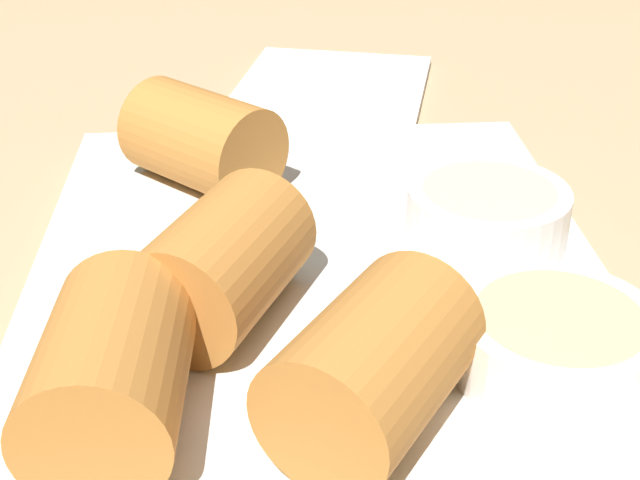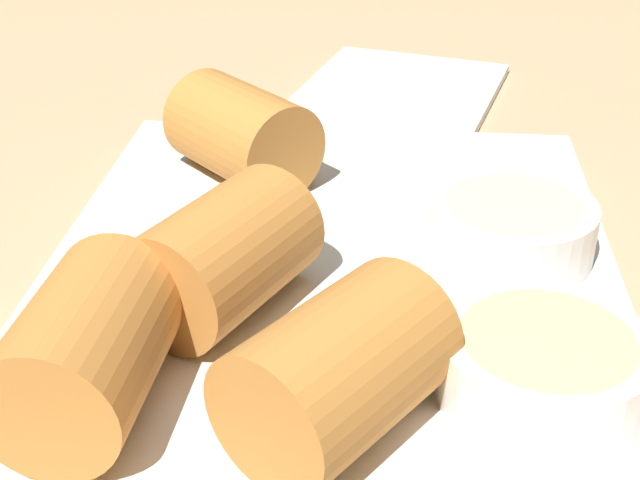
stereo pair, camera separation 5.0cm
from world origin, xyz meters
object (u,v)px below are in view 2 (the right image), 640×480
dipping_bowl_near (503,230)px  dipping_bowl_far (532,364)px  serving_plate (320,295)px  napkin (393,93)px

dipping_bowl_near → dipping_bowl_far: (9.12, 0.18, 0.00)cm
serving_plate → dipping_bowl_far: 10.33cm
serving_plate → napkin: bearing=174.3°
serving_plate → dipping_bowl_near: (-2.55, 7.51, 2.07)cm
serving_plate → dipping_bowl_near: dipping_bowl_near is taller
serving_plate → dipping_bowl_far: dipping_bowl_far is taller
dipping_bowl_far → napkin: (-31.52, -5.19, -2.53)cm
napkin → dipping_bowl_far: bearing=9.3°
dipping_bowl_near → napkin: size_ratio=0.42×
dipping_bowl_near → dipping_bowl_far: 9.13cm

